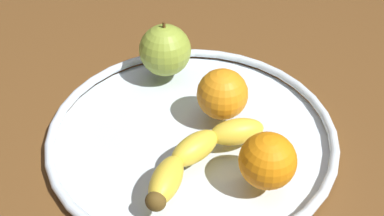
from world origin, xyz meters
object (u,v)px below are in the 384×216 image
(banana, at_px, (199,154))
(apple, at_px, (165,50))
(orange_center, at_px, (222,94))
(fruit_bowl, at_px, (192,131))
(orange_back_left, at_px, (268,161))

(banana, height_order, apple, apple)
(orange_center, bearing_deg, banana, 39.60)
(fruit_bowl, distance_m, apple, 0.13)
(fruit_bowl, xyz_separation_m, orange_center, (-0.05, -0.00, 0.04))
(orange_back_left, bearing_deg, orange_center, -101.10)
(banana, distance_m, orange_center, 0.10)
(apple, relative_size, orange_center, 1.25)
(apple, height_order, orange_center, apple)
(fruit_bowl, bearing_deg, orange_center, -178.97)
(fruit_bowl, bearing_deg, banana, 65.01)
(banana, relative_size, orange_back_left, 2.92)
(apple, xyz_separation_m, orange_back_left, (0.01, 0.24, -0.01))
(fruit_bowl, height_order, orange_back_left, orange_back_left)
(apple, height_order, orange_back_left, apple)
(fruit_bowl, height_order, banana, banana)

